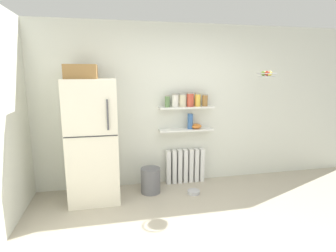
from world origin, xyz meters
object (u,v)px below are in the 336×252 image
at_px(storage_jar_4, 198,100).
at_px(vase, 190,121).
at_px(storage_jar_1, 175,100).
at_px(storage_jar_3, 190,100).
at_px(radiator, 185,166).
at_px(storage_jar_5, 205,100).
at_px(pet_food_bowl, 194,192).
at_px(refrigerator, 93,138).
at_px(storage_jar_0, 167,101).
at_px(storage_jar_2, 183,100).
at_px(trash_bin, 151,180).
at_px(shelf_bowl, 196,126).
at_px(hanging_fruit_basket, 267,74).

distance_m(storage_jar_4, vase, 0.37).
relative_size(storage_jar_1, storage_jar_3, 0.92).
xyz_separation_m(radiator, vase, (0.07, -0.03, 0.77)).
height_order(storage_jar_5, pet_food_bowl, storage_jar_5).
bearing_deg(pet_food_bowl, refrigerator, 172.58).
bearing_deg(storage_jar_0, vase, -0.00).
height_order(storage_jar_0, storage_jar_4, storage_jar_4).
relative_size(storage_jar_2, vase, 0.84).
bearing_deg(storage_jar_3, storage_jar_2, 180.00).
distance_m(storage_jar_0, storage_jar_1, 0.13).
bearing_deg(storage_jar_0, trash_bin, -141.64).
xyz_separation_m(vase, trash_bin, (-0.70, -0.25, -0.86)).
bearing_deg(trash_bin, storage_jar_4, 17.18).
bearing_deg(shelf_bowl, storage_jar_1, 180.00).
bearing_deg(vase, storage_jar_0, 180.00).
bearing_deg(storage_jar_1, storage_jar_0, 180.00).
bearing_deg(storage_jar_5, storage_jar_4, 180.00).
bearing_deg(shelf_bowl, radiator, 169.96).
relative_size(storage_jar_0, hanging_fruit_basket, 0.64).
bearing_deg(storage_jar_2, storage_jar_5, 0.00).
relative_size(refrigerator, vase, 7.78).
bearing_deg(refrigerator, pet_food_bowl, -7.42).
relative_size(radiator, hanging_fruit_basket, 2.18).
bearing_deg(storage_jar_5, storage_jar_1, 180.00).
distance_m(vase, trash_bin, 1.14).
xyz_separation_m(shelf_bowl, hanging_fruit_basket, (0.99, -0.38, 0.84)).
bearing_deg(storage_jar_4, hanging_fruit_basket, -21.43).
xyz_separation_m(storage_jar_1, storage_jar_2, (0.13, 0.00, -0.00)).
bearing_deg(trash_bin, storage_jar_0, 38.36).
xyz_separation_m(storage_jar_0, pet_food_bowl, (0.32, -0.44, -1.37)).
xyz_separation_m(storage_jar_2, storage_jar_4, (0.25, 0.00, 0.00)).
distance_m(radiator, storage_jar_5, 1.15).
bearing_deg(pet_food_bowl, vase, 81.91).
distance_m(storage_jar_0, storage_jar_5, 0.63).
bearing_deg(pet_food_bowl, trash_bin, 163.65).
relative_size(vase, pet_food_bowl, 1.31).
relative_size(storage_jar_0, storage_jar_2, 0.92).
xyz_separation_m(storage_jar_1, shelf_bowl, (0.36, 0.00, -0.43)).
xyz_separation_m(storage_jar_2, storage_jar_3, (0.13, 0.00, 0.01)).
distance_m(refrigerator, storage_jar_0, 1.27).
height_order(vase, hanging_fruit_basket, hanging_fruit_basket).
bearing_deg(refrigerator, storage_jar_3, 9.29).
xyz_separation_m(storage_jar_2, pet_food_bowl, (0.07, -0.44, -1.38)).
height_order(radiator, shelf_bowl, shelf_bowl).
bearing_deg(storage_jar_3, storage_jar_1, 180.00).
relative_size(storage_jar_2, trash_bin, 0.53).
xyz_separation_m(storage_jar_0, storage_jar_1, (0.13, -0.00, 0.01)).
relative_size(storage_jar_0, storage_jar_1, 0.92).
height_order(radiator, vase, vase).
xyz_separation_m(storage_jar_1, storage_jar_4, (0.38, 0.00, 0.00)).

